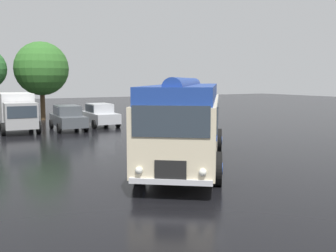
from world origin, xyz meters
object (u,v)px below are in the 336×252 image
vintage_bus (186,118)px  car_mid_left (100,115)px  box_van (17,110)px  car_near_left (68,118)px

vintage_bus → car_mid_left: (1.38, 14.13, -1.05)m
car_mid_left → box_van: bearing=177.2°
vintage_bus → box_van: (-4.32, 14.41, -0.53)m
car_near_left → box_van: size_ratio=0.73×
vintage_bus → box_van: vintage_bus is taller
car_near_left → box_van: (-3.06, 1.28, 0.52)m
car_mid_left → vintage_bus: bearing=-95.6°
vintage_bus → car_mid_left: bearing=84.4°
car_mid_left → car_near_left: bearing=-159.2°
car_near_left → box_van: bearing=157.3°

